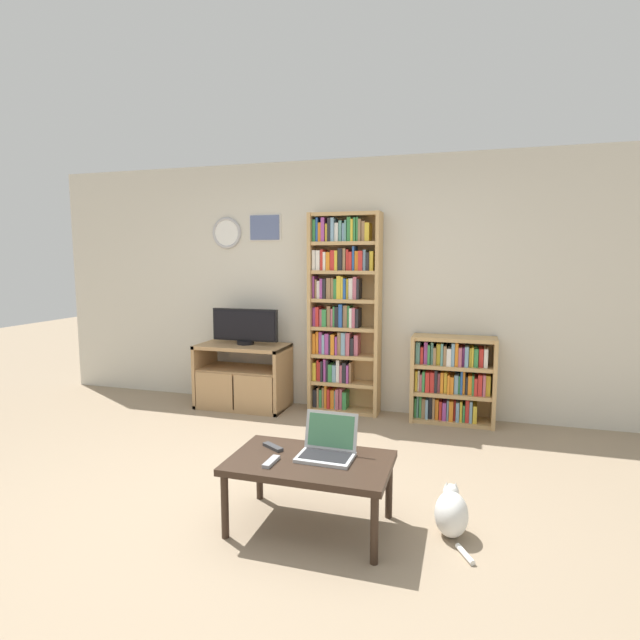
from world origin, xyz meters
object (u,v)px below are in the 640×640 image
Objects in this scene: tv_stand at (243,376)px; bookshelf_short at (451,380)px; remote_near_laptop at (273,447)px; laptop at (328,446)px; bookshelf_tall at (342,310)px; remote_far_from_laptop at (271,462)px; coffee_table at (310,467)px; cat at (451,513)px; television at (245,326)px.

bookshelf_short is (2.16, 0.14, 0.08)m from tv_stand.
bookshelf_short reaches higher than remote_near_laptop.
bookshelf_short is 2.56× the size of laptop.
remote_near_laptop is at bearing -87.05° from bookshelf_tall.
remote_far_from_laptop is at bearing -128.07° from remote_near_laptop.
bookshelf_short is at bearing 72.04° from coffee_table.
bookshelf_tall is 12.87× the size of remote_near_laptop.
coffee_table is 0.86m from cat.
laptop is (0.47, -2.19, -0.58)m from bookshelf_tall.
bookshelf_tall is at bearing 178.43° from bookshelf_short.
television is 0.77× the size of coffee_table.
tv_stand is 2.97m from cat.
tv_stand is 5.91× the size of remote_far_from_laptop.
remote_near_laptop is at bearing 112.41° from remote_far_from_laptop.
tv_stand is 2.36× the size of cat.
laptop is 2.05× the size of remote_far_from_laptop.
television reaches higher than cat.
remote_near_laptop is (1.14, -2.04, -0.44)m from television.
bookshelf_short reaches higher than remote_far_from_laptop.
remote_near_laptop is at bearing 176.22° from cat.
coffee_table is 5.95× the size of remote_near_laptop.
bookshelf_short reaches higher than cat.
laptop is 0.80m from cat.
coffee_table is (0.39, -2.27, -0.69)m from bookshelf_tall.
tv_stand is at bearing 62.03° from remote_near_laptop.
bookshelf_tall reaches higher than bookshelf_short.
remote_far_from_laptop is at bearing -143.37° from laptop.
coffee_table is at bearing 32.99° from remote_far_from_laptop.
laptop reaches higher than remote_far_from_laptop.
bookshelf_tall reaches higher than laptop.
cat is (0.81, 0.15, -0.24)m from coffee_table.
cat is (1.08, 0.06, -0.30)m from remote_near_laptop.
bookshelf_tall is 2.27m from remote_near_laptop.
bookshelf_tall is 2.42× the size of bookshelf_short.
remote_far_from_laptop is at bearing -61.72° from television.
bookshelf_tall reaches higher than tv_stand.
remote_near_laptop is 0.39× the size of cat.
coffee_table is (1.43, -2.10, 0.03)m from tv_stand.
bookshelf_tall is at bearing 112.44° from cat.
television is 2.60m from remote_far_from_laptop.
television is 1.80× the size of cat.
television reaches higher than coffee_table.
tv_stand is 2.54m from remote_far_from_laptop.
laptop reaches higher than cat.
cat is (0.08, -2.09, -0.29)m from bookshelf_short.
television is at bearing 131.21° from cat.
bookshelf_short is 5.23× the size of remote_far_from_laptop.
bookshelf_tall reaches higher than remote_near_laptop.
remote_far_from_laptop is (-0.92, -2.36, 0.01)m from bookshelf_short.
tv_stand is 1.28m from bookshelf_tall.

